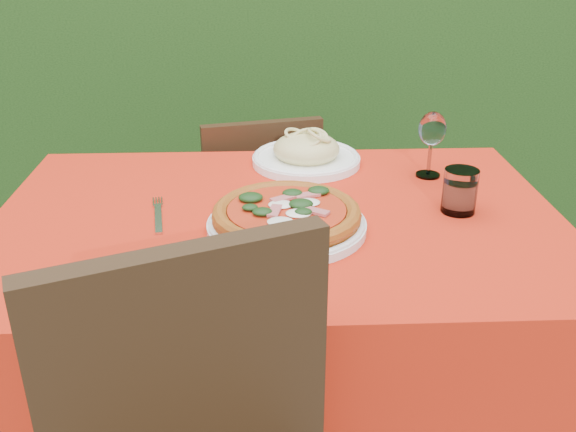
{
  "coord_description": "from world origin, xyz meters",
  "views": [
    {
      "loc": [
        -0.03,
        -1.29,
        1.35
      ],
      "look_at": [
        0.02,
        -0.05,
        0.77
      ],
      "focal_mm": 40.0,
      "sensor_mm": 36.0,
      "label": 1
    }
  ],
  "objects_px": {
    "pizza_plate": "(287,217)",
    "wine_glass": "(432,132)",
    "chair_far": "(258,216)",
    "fork": "(158,218)",
    "pasta_plate": "(306,153)",
    "water_glass": "(460,193)"
  },
  "relations": [
    {
      "from": "pizza_plate",
      "to": "wine_glass",
      "type": "height_order",
      "value": "wine_glass"
    },
    {
      "from": "chair_far",
      "to": "fork",
      "type": "xyz_separation_m",
      "value": [
        -0.21,
        -0.63,
        0.29
      ]
    },
    {
      "from": "fork",
      "to": "pasta_plate",
      "type": "bearing_deg",
      "value": 35.08
    },
    {
      "from": "chair_far",
      "to": "wine_glass",
      "type": "distance_m",
      "value": 0.71
    },
    {
      "from": "chair_far",
      "to": "pasta_plate",
      "type": "distance_m",
      "value": 0.45
    },
    {
      "from": "pizza_plate",
      "to": "chair_far",
      "type": "bearing_deg",
      "value": 95.44
    },
    {
      "from": "pizza_plate",
      "to": "pasta_plate",
      "type": "bearing_deg",
      "value": 80.18
    },
    {
      "from": "water_glass",
      "to": "fork",
      "type": "distance_m",
      "value": 0.67
    },
    {
      "from": "wine_glass",
      "to": "fork",
      "type": "distance_m",
      "value": 0.7
    },
    {
      "from": "water_glass",
      "to": "wine_glass",
      "type": "distance_m",
      "value": 0.23
    },
    {
      "from": "pasta_plate",
      "to": "wine_glass",
      "type": "height_order",
      "value": "wine_glass"
    },
    {
      "from": "pasta_plate",
      "to": "wine_glass",
      "type": "bearing_deg",
      "value": -18.68
    },
    {
      "from": "water_glass",
      "to": "fork",
      "type": "relative_size",
      "value": 0.49
    },
    {
      "from": "chair_far",
      "to": "water_glass",
      "type": "height_order",
      "value": "water_glass"
    },
    {
      "from": "pizza_plate",
      "to": "wine_glass",
      "type": "bearing_deg",
      "value": 38.3
    },
    {
      "from": "wine_glass",
      "to": "water_glass",
      "type": "bearing_deg",
      "value": -86.28
    },
    {
      "from": "chair_far",
      "to": "wine_glass",
      "type": "height_order",
      "value": "wine_glass"
    },
    {
      "from": "pizza_plate",
      "to": "water_glass",
      "type": "bearing_deg",
      "value": 11.14
    },
    {
      "from": "chair_far",
      "to": "water_glass",
      "type": "relative_size",
      "value": 8.07
    },
    {
      "from": "pasta_plate",
      "to": "pizza_plate",
      "type": "bearing_deg",
      "value": -99.82
    },
    {
      "from": "pizza_plate",
      "to": "water_glass",
      "type": "xyz_separation_m",
      "value": [
        0.39,
        0.08,
        0.02
      ]
    },
    {
      "from": "water_glass",
      "to": "fork",
      "type": "xyz_separation_m",
      "value": [
        -0.67,
        -0.01,
        -0.04
      ]
    }
  ]
}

